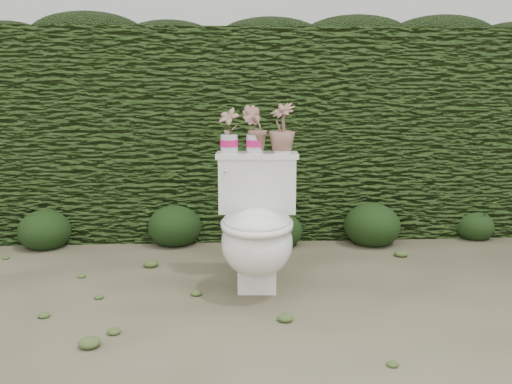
{
  "coord_description": "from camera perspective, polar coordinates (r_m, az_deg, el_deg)",
  "views": [
    {
      "loc": [
        -0.33,
        -2.91,
        1.17
      ],
      "look_at": [
        -0.14,
        0.28,
        0.55
      ],
      "focal_mm": 38.0,
      "sensor_mm": 36.0,
      "label": 1
    }
  ],
  "objects": [
    {
      "name": "house_wall",
      "position": [
        8.99,
        2.63,
        16.23
      ],
      "size": [
        8.0,
        3.5,
        4.0
      ],
      "primitive_type": "cube",
      "color": "silver",
      "rests_on": "ground"
    },
    {
      "name": "potted_plant_center",
      "position": [
        3.31,
        -0.11,
        6.5
      ],
      "size": [
        0.17,
        0.14,
        0.27
      ],
      "primitive_type": "imported",
      "rotation": [
        0.0,
        0.0,
        2.97
      ],
      "color": "#347825",
      "rests_on": "toilet"
    },
    {
      "name": "ground",
      "position": [
        3.15,
        2.83,
        -10.83
      ],
      "size": [
        60.0,
        60.0,
        0.0
      ],
      "primitive_type": "plane",
      "color": "#746D50",
      "rests_on": "ground"
    },
    {
      "name": "liriope_clump_1",
      "position": [
        4.32,
        -21.37,
        -3.41
      ],
      "size": [
        0.38,
        0.38,
        0.31
      ],
      "primitive_type": "ellipsoid",
      "color": "#1D3412",
      "rests_on": "ground"
    },
    {
      "name": "liriope_clump_4",
      "position": [
        4.2,
        12.13,
        -3.07
      ],
      "size": [
        0.42,
        0.42,
        0.34
      ],
      "primitive_type": "ellipsoid",
      "color": "#1D3412",
      "rests_on": "ground"
    },
    {
      "name": "potted_plant_right",
      "position": [
        3.31,
        2.75,
        6.62
      ],
      "size": [
        0.23,
        0.23,
        0.29
      ],
      "primitive_type": "imported",
      "rotation": [
        0.0,
        0.0,
        5.54
      ],
      "color": "#347825",
      "rests_on": "toilet"
    },
    {
      "name": "potted_plant_left",
      "position": [
        3.31,
        -2.85,
        6.37
      ],
      "size": [
        0.16,
        0.15,
        0.26
      ],
      "primitive_type": "imported",
      "rotation": [
        0.0,
        0.0,
        5.7
      ],
      "color": "#347825",
      "rests_on": "toilet"
    },
    {
      "name": "liriope_clump_5",
      "position": [
        4.61,
        22.01,
        -3.0
      ],
      "size": [
        0.3,
        0.3,
        0.24
      ],
      "primitive_type": "ellipsoid",
      "color": "#1D3412",
      "rests_on": "ground"
    },
    {
      "name": "hedge",
      "position": [
        4.53,
        0.74,
        6.29
      ],
      "size": [
        8.0,
        1.0,
        1.6
      ],
      "primitive_type": "cube",
      "color": "#334E1A",
      "rests_on": "ground"
    },
    {
      "name": "toilet",
      "position": [
        3.16,
        0.1,
        -3.95
      ],
      "size": [
        0.51,
        0.7,
        0.78
      ],
      "rotation": [
        0.0,
        0.0,
        -0.06
      ],
      "color": "white",
      "rests_on": "ground"
    },
    {
      "name": "liriope_clump_3",
      "position": [
        4.09,
        2.53,
        -3.69
      ],
      "size": [
        0.34,
        0.34,
        0.27
      ],
      "primitive_type": "ellipsoid",
      "color": "#1D3412",
      "rests_on": "ground"
    },
    {
      "name": "liriope_clump_2",
      "position": [
        4.16,
        -8.54,
        -3.17
      ],
      "size": [
        0.41,
        0.41,
        0.33
      ],
      "primitive_type": "ellipsoid",
      "color": "#1D3412",
      "rests_on": "ground"
    }
  ]
}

